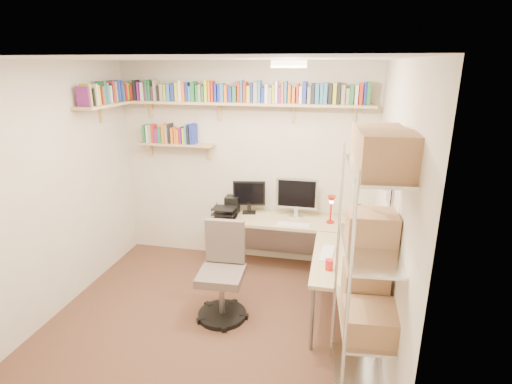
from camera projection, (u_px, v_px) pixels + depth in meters
ground at (211, 321)px, 4.00m from camera, size 3.20×3.20×0.00m
room_shell at (205, 172)px, 3.53m from camera, size 3.24×3.04×2.52m
wall_shelves at (205, 103)px, 4.67m from camera, size 3.12×1.09×0.80m
corner_desk at (293, 228)px, 4.59m from camera, size 1.80×1.74×1.16m
office_chair at (223, 278)px, 4.00m from camera, size 0.52×0.53×0.98m
wire_rack at (373, 241)px, 2.73m from camera, size 0.48×0.86×2.08m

